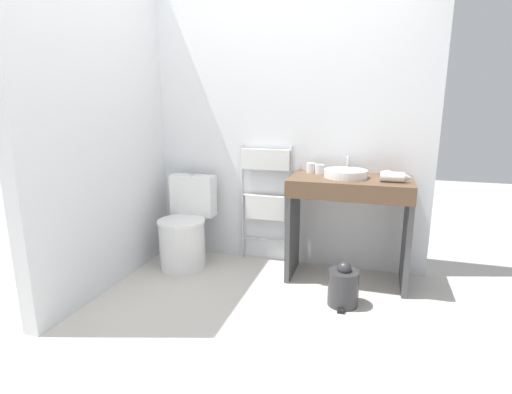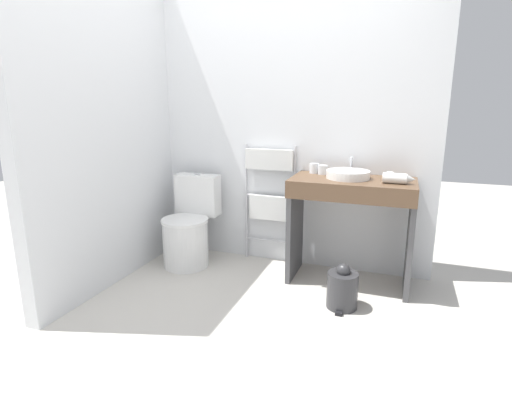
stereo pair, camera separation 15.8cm
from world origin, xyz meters
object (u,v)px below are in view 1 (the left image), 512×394
object	(u,v)px
towel_radiator	(265,188)
hair_dryer	(394,177)
cup_near_wall	(311,168)
sink_basin	(346,173)
cup_near_edge	(320,169)
toilet	(185,231)
trash_bin	(343,287)

from	to	relation	value
towel_radiator	hair_dryer	distance (m)	1.12
cup_near_wall	hair_dryer	size ratio (longest dim) A/B	0.36
sink_basin	cup_near_wall	xyz separation A→B (m)	(-0.30, 0.14, 0.01)
cup_near_wall	cup_near_edge	bearing A→B (deg)	-21.53
toilet	cup_near_edge	world-z (taller)	cup_near_edge
toilet	trash_bin	xyz separation A→B (m)	(1.43, -0.35, -0.17)
towel_radiator	toilet	bearing A→B (deg)	-155.90
sink_basin	cup_near_edge	distance (m)	0.25
toilet	towel_radiator	size ratio (longest dim) A/B	0.75
cup_near_edge	towel_radiator	bearing A→B (deg)	170.91
towel_radiator	trash_bin	bearing A→B (deg)	-39.94
towel_radiator	cup_near_wall	world-z (taller)	towel_radiator
sink_basin	cup_near_wall	world-z (taller)	cup_near_wall
cup_near_edge	trash_bin	size ratio (longest dim) A/B	0.24
toilet	cup_near_wall	size ratio (longest dim) A/B	9.82
sink_basin	trash_bin	world-z (taller)	sink_basin
towel_radiator	cup_near_edge	size ratio (longest dim) A/B	13.45
toilet	cup_near_wall	xyz separation A→B (m)	(1.08, 0.25, 0.59)
sink_basin	trash_bin	distance (m)	0.88
sink_basin	trash_bin	xyz separation A→B (m)	(0.06, -0.45, -0.75)
towel_radiator	cup_near_wall	distance (m)	0.47
sink_basin	hair_dryer	world-z (taller)	hair_dryer
toilet	towel_radiator	world-z (taller)	towel_radiator
sink_basin	hair_dryer	size ratio (longest dim) A/B	1.48
sink_basin	toilet	bearing A→B (deg)	-175.56
sink_basin	towel_radiator	bearing A→B (deg)	164.97
cup_near_wall	trash_bin	bearing A→B (deg)	-59.13
hair_dryer	trash_bin	distance (m)	0.90
sink_basin	cup_near_wall	distance (m)	0.33
hair_dryer	cup_near_wall	bearing A→B (deg)	161.35
towel_radiator	trash_bin	size ratio (longest dim) A/B	3.22
cup_near_edge	hair_dryer	size ratio (longest dim) A/B	0.35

